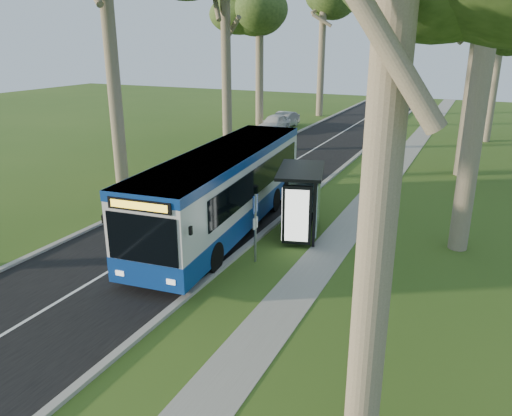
% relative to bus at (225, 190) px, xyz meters
% --- Properties ---
extents(ground, '(120.00, 120.00, 0.00)m').
position_rel_bus_xyz_m(ground, '(1.71, -3.99, -1.78)').
color(ground, '#34561B').
rests_on(ground, ground).
extents(road, '(7.00, 100.00, 0.02)m').
position_rel_bus_xyz_m(road, '(-1.79, 6.01, -1.77)').
color(road, black).
rests_on(road, ground).
extents(kerb_east, '(0.25, 100.00, 0.12)m').
position_rel_bus_xyz_m(kerb_east, '(1.71, 6.01, -1.72)').
color(kerb_east, '#9E9B93').
rests_on(kerb_east, ground).
extents(kerb_west, '(0.25, 100.00, 0.12)m').
position_rel_bus_xyz_m(kerb_west, '(-5.29, 6.01, -1.72)').
color(kerb_west, '#9E9B93').
rests_on(kerb_west, ground).
extents(centre_line, '(0.12, 100.00, 0.00)m').
position_rel_bus_xyz_m(centre_line, '(-1.79, 6.01, -1.76)').
color(centre_line, white).
rests_on(centre_line, road).
extents(footpath, '(1.50, 100.00, 0.02)m').
position_rel_bus_xyz_m(footpath, '(4.71, 6.01, -1.77)').
color(footpath, gray).
rests_on(footpath, ground).
extents(bus, '(3.88, 13.14, 3.43)m').
position_rel_bus_xyz_m(bus, '(0.00, 0.00, 0.00)').
color(bus, silver).
rests_on(bus, ground).
extents(bus_stop_sign, '(0.09, 0.36, 2.59)m').
position_rel_bus_xyz_m(bus_stop_sign, '(2.53, -2.43, -0.16)').
color(bus_stop_sign, gray).
rests_on(bus_stop_sign, ground).
extents(bus_shelter, '(2.57, 3.62, 2.81)m').
position_rel_bus_xyz_m(bus_shelter, '(3.18, 0.43, 0.21)').
color(bus_shelter, black).
rests_on(bus_shelter, ground).
extents(litter_bin, '(0.61, 0.61, 1.07)m').
position_rel_bus_xyz_m(litter_bin, '(2.42, 3.45, -1.24)').
color(litter_bin, black).
rests_on(litter_bin, ground).
extents(car_white, '(1.81, 4.44, 1.51)m').
position_rel_bus_xyz_m(car_white, '(-7.40, 23.01, -1.02)').
color(car_white, silver).
rests_on(car_white, ground).
extents(car_silver, '(1.65, 4.34, 1.41)m').
position_rel_bus_xyz_m(car_silver, '(-7.40, 25.28, -1.07)').
color(car_silver, '#9EA0A6').
rests_on(car_silver, ground).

